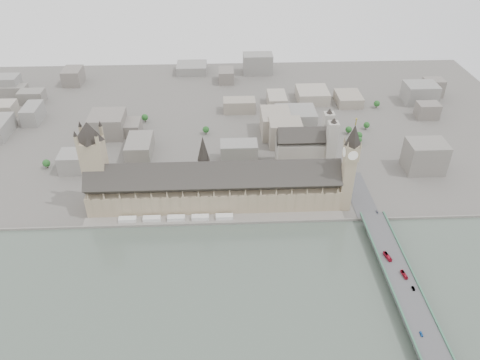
{
  "coord_description": "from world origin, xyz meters",
  "views": [
    {
      "loc": [
        9.43,
        -386.68,
        309.06
      ],
      "look_at": [
        27.35,
        17.43,
        32.96
      ],
      "focal_mm": 35.0,
      "sensor_mm": 36.0,
      "label": 1
    }
  ],
  "objects_px": {
    "red_bus_north": "(387,256)",
    "car_silver": "(413,288)",
    "victoria_tower": "(94,161)",
    "car_blue": "(421,334)",
    "red_bus_south": "(404,274)",
    "palace_of_westminster": "(214,187)",
    "car_approach": "(377,212)",
    "elizabeth_tower": "(350,162)",
    "westminster_abbey": "(307,147)",
    "westminster_bridge": "(393,267)"
  },
  "relations": [
    {
      "from": "elizabeth_tower",
      "to": "red_bus_north",
      "type": "xyz_separation_m",
      "value": [
        19.43,
        -89.08,
        -46.17
      ]
    },
    {
      "from": "victoria_tower",
      "to": "car_silver",
      "type": "distance_m",
      "value": 327.29
    },
    {
      "from": "elizabeth_tower",
      "to": "red_bus_south",
      "type": "xyz_separation_m",
      "value": [
        27.13,
        -111.74,
        -46.41
      ]
    },
    {
      "from": "palace_of_westminster",
      "to": "car_approach",
      "type": "xyz_separation_m",
      "value": [
        167.09,
        -34.63,
        -11.8
      ]
    },
    {
      "from": "palace_of_westminster",
      "to": "car_approach",
      "type": "bearing_deg",
      "value": -11.71
    },
    {
      "from": "victoria_tower",
      "to": "red_bus_south",
      "type": "bearing_deg",
      "value": -24.32
    },
    {
      "from": "red_bus_south",
      "to": "car_approach",
      "type": "bearing_deg",
      "value": 81.49
    },
    {
      "from": "victoria_tower",
      "to": "car_silver",
      "type": "xyz_separation_m",
      "value": [
        289.91,
        -145.34,
        -44.16
      ]
    },
    {
      "from": "palace_of_westminster",
      "to": "car_silver",
      "type": "bearing_deg",
      "value": -39.63
    },
    {
      "from": "car_blue",
      "to": "palace_of_westminster",
      "type": "bearing_deg",
      "value": 132.03
    },
    {
      "from": "palace_of_westminster",
      "to": "victoria_tower",
      "type": "xyz_separation_m",
      "value": [
        -122.0,
        6.3,
        32.5
      ]
    },
    {
      "from": "red_bus_north",
      "to": "car_blue",
      "type": "height_order",
      "value": "red_bus_north"
    },
    {
      "from": "elizabeth_tower",
      "to": "car_approach",
      "type": "bearing_deg",
      "value": -38.24
    },
    {
      "from": "elizabeth_tower",
      "to": "victoria_tower",
      "type": "xyz_separation_m",
      "value": [
        -260.0,
        18.0,
        -2.88
      ]
    },
    {
      "from": "car_blue",
      "to": "car_approach",
      "type": "xyz_separation_m",
      "value": [
        9.19,
        150.03,
        -0.14
      ]
    },
    {
      "from": "westminster_bridge",
      "to": "red_bus_south",
      "type": "xyz_separation_m",
      "value": [
        3.13,
        -16.24,
        6.56
      ]
    },
    {
      "from": "elizabeth_tower",
      "to": "red_bus_north",
      "type": "height_order",
      "value": "elizabeth_tower"
    },
    {
      "from": "elizabeth_tower",
      "to": "westminster_abbey",
      "type": "xyz_separation_m",
      "value": [
        -27.08,
        87.0,
        -33.01
      ]
    },
    {
      "from": "red_bus_south",
      "to": "elizabeth_tower",
      "type": "bearing_deg",
      "value": 96.4
    },
    {
      "from": "victoria_tower",
      "to": "palace_of_westminster",
      "type": "bearing_deg",
      "value": -2.96
    },
    {
      "from": "elizabeth_tower",
      "to": "car_blue",
      "type": "xyz_separation_m",
      "value": [
        19.9,
        -172.96,
        -47.05
      ]
    },
    {
      "from": "red_bus_north",
      "to": "car_silver",
      "type": "relative_size",
      "value": 2.47
    },
    {
      "from": "victoria_tower",
      "to": "red_bus_south",
      "type": "xyz_separation_m",
      "value": [
        287.13,
        -129.74,
        -43.52
      ]
    },
    {
      "from": "victoria_tower",
      "to": "car_approach",
      "type": "relative_size",
      "value": 22.31
    },
    {
      "from": "victoria_tower",
      "to": "car_approach",
      "type": "distance_m",
      "value": 295.31
    },
    {
      "from": "palace_of_westminster",
      "to": "westminster_abbey",
      "type": "bearing_deg",
      "value": 34.17
    },
    {
      "from": "red_bus_south",
      "to": "car_approach",
      "type": "distance_m",
      "value": 88.84
    },
    {
      "from": "westminster_abbey",
      "to": "car_silver",
      "type": "xyz_separation_m",
      "value": [
        56.99,
        -214.34,
        -14.03
      ]
    },
    {
      "from": "victoria_tower",
      "to": "car_approach",
      "type": "bearing_deg",
      "value": -8.06
    },
    {
      "from": "westminster_abbey",
      "to": "car_silver",
      "type": "distance_m",
      "value": 222.23
    },
    {
      "from": "palace_of_westminster",
      "to": "westminster_bridge",
      "type": "xyz_separation_m",
      "value": [
        162.0,
        -107.2,
        -17.58
      ]
    },
    {
      "from": "car_blue",
      "to": "westminster_abbey",
      "type": "bearing_deg",
      "value": 101.74
    },
    {
      "from": "westminster_abbey",
      "to": "car_approach",
      "type": "xyz_separation_m",
      "value": [
        56.16,
        -109.93,
        -14.18
      ]
    },
    {
      "from": "westminster_abbey",
      "to": "palace_of_westminster",
      "type": "bearing_deg",
      "value": -145.83
    },
    {
      "from": "westminster_abbey",
      "to": "red_bus_north",
      "type": "bearing_deg",
      "value": -75.21
    },
    {
      "from": "car_silver",
      "to": "red_bus_south",
      "type": "bearing_deg",
      "value": 99.26
    },
    {
      "from": "victoria_tower",
      "to": "red_bus_north",
      "type": "bearing_deg",
      "value": -20.97
    },
    {
      "from": "red_bus_south",
      "to": "palace_of_westminster",
      "type": "bearing_deg",
      "value": 135.98
    },
    {
      "from": "westminster_bridge",
      "to": "red_bus_south",
      "type": "bearing_deg",
      "value": -79.09
    },
    {
      "from": "westminster_abbey",
      "to": "red_bus_south",
      "type": "height_order",
      "value": "westminster_abbey"
    },
    {
      "from": "victoria_tower",
      "to": "red_bus_north",
      "type": "distance_m",
      "value": 302.36
    },
    {
      "from": "victoria_tower",
      "to": "car_blue",
      "type": "bearing_deg",
      "value": -34.3
    },
    {
      "from": "red_bus_north",
      "to": "red_bus_south",
      "type": "bearing_deg",
      "value": -84.09
    },
    {
      "from": "elizabeth_tower",
      "to": "car_approach",
      "type": "xyz_separation_m",
      "value": [
        29.09,
        -22.93,
        -47.19
      ]
    },
    {
      "from": "red_bus_north",
      "to": "car_silver",
      "type": "bearing_deg",
      "value": -87.54
    },
    {
      "from": "westminster_bridge",
      "to": "palace_of_westminster",
      "type": "bearing_deg",
      "value": 146.51
    },
    {
      "from": "elizabeth_tower",
      "to": "red_bus_south",
      "type": "height_order",
      "value": "elizabeth_tower"
    },
    {
      "from": "victoria_tower",
      "to": "car_silver",
      "type": "bearing_deg",
      "value": -26.63
    },
    {
      "from": "palace_of_westminster",
      "to": "red_bus_south",
      "type": "bearing_deg",
      "value": -36.78
    },
    {
      "from": "red_bus_north",
      "to": "palace_of_westminster",
      "type": "bearing_deg",
      "value": 134.51
    }
  ]
}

